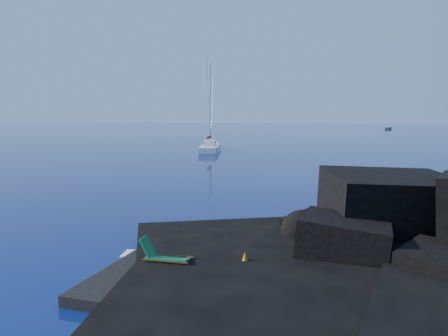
% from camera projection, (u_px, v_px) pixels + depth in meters
% --- Properties ---
extents(ground, '(400.00, 400.00, 0.00)m').
position_uv_depth(ground, '(95.00, 281.00, 14.28)').
color(ground, '#040D3E').
rests_on(ground, ground).
extents(beach, '(9.08, 6.86, 0.70)m').
position_uv_depth(beach, '(233.00, 286.00, 13.85)').
color(beach, black).
rests_on(beach, ground).
extents(surf_foam, '(10.00, 8.00, 0.06)m').
position_uv_depth(surf_foam, '(265.00, 245.00, 18.12)').
color(surf_foam, white).
rests_on(surf_foam, ground).
extents(sailboat, '(4.25, 12.11, 12.44)m').
position_uv_depth(sailboat, '(210.00, 151.00, 60.79)').
color(sailboat, white).
rests_on(sailboat, ground).
extents(deck_chair, '(1.63, 0.74, 1.11)m').
position_uv_depth(deck_chair, '(168.00, 252.00, 14.36)').
color(deck_chair, '#186C37').
rests_on(deck_chair, beach).
extents(towel, '(2.31, 1.46, 0.06)m').
position_uv_depth(towel, '(168.00, 274.00, 13.89)').
color(towel, white).
rests_on(towel, beach).
extents(sunbather, '(1.78, 0.79, 0.23)m').
position_uv_depth(sunbather, '(168.00, 269.00, 13.87)').
color(sunbather, tan).
rests_on(sunbather, towel).
extents(marker_cone, '(0.43, 0.43, 0.56)m').
position_uv_depth(marker_cone, '(245.00, 260.00, 14.39)').
color(marker_cone, orange).
rests_on(marker_cone, beach).
extents(distant_boat_a, '(2.53, 4.43, 0.56)m').
position_uv_depth(distant_boat_a, '(388.00, 129.00, 136.86)').
color(distant_boat_a, '#222327').
rests_on(distant_boat_a, ground).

